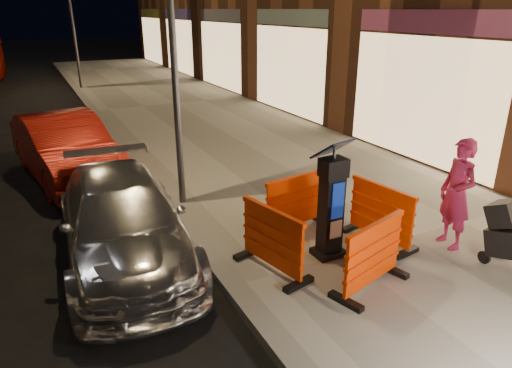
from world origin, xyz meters
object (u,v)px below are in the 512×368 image
parking_kiosk (331,203)px  barrier_kerbside (272,240)px  barrier_bldgside (381,214)px  car_red (71,178)px  man (457,194)px  barrier_front (373,256)px  barrier_back (296,203)px  car_silver (128,257)px

parking_kiosk → barrier_kerbside: size_ratio=1.40×
barrier_bldgside → car_red: (-3.99, 5.64, -0.62)m
barrier_bldgside → man: size_ratio=0.71×
barrier_front → barrier_back: 1.90m
barrier_front → car_silver: (-2.64, 2.48, -0.62)m
parking_kiosk → barrier_front: size_ratio=1.40×
barrier_bldgside → barrier_kerbside: bearing=80.6°
car_red → barrier_front: bearing=-74.9°
car_silver → car_red: size_ratio=0.99×
parking_kiosk → man: bearing=-29.0°
barrier_kerbside → man: 2.88m
barrier_front → car_silver: barrier_front is taller
barrier_back → parking_kiosk: bearing=-98.4°
barrier_bldgside → man: (0.89, -0.59, 0.38)m
parking_kiosk → car_red: bearing=107.0°
car_silver → man: (4.48, -2.12, 1.00)m
barrier_kerbside → car_red: (-2.09, 5.64, -0.62)m
barrier_bldgside → car_silver: bearing=57.5°
car_red → barrier_back: bearing=-66.7°
barrier_bldgside → man: 1.13m
barrier_back → barrier_bldgside: same height
barrier_front → car_silver: 3.67m
barrier_back → car_red: (-3.04, 4.69, -0.62)m
parking_kiosk → car_red: size_ratio=0.39×
barrier_back → barrier_bldgside: bearing=-53.4°
barrier_kerbside → barrier_bldgside: same height
parking_kiosk → barrier_bldgside: parking_kiosk is taller
car_silver → man: man is taller
car_red → parking_kiosk: bearing=-71.3°
barrier_back → barrier_kerbside: bearing=-143.4°
barrier_front → barrier_kerbside: (-0.95, 0.95, 0.00)m
parking_kiosk → barrier_front: (0.00, -0.95, -0.37)m
parking_kiosk → barrier_front: bearing=-101.4°
barrier_kerbside → man: size_ratio=0.71×
barrier_kerbside → car_red: barrier_kerbside is taller
parking_kiosk → car_silver: parking_kiosk is taller
barrier_bldgside → car_silver: barrier_bldgside is taller
barrier_front → man: size_ratio=0.71×
barrier_back → man: (1.84, -1.54, 0.38)m
barrier_kerbside → parking_kiosk: bearing=-103.4°
barrier_kerbside → car_silver: size_ratio=0.28×
man → parking_kiosk: bearing=-97.7°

